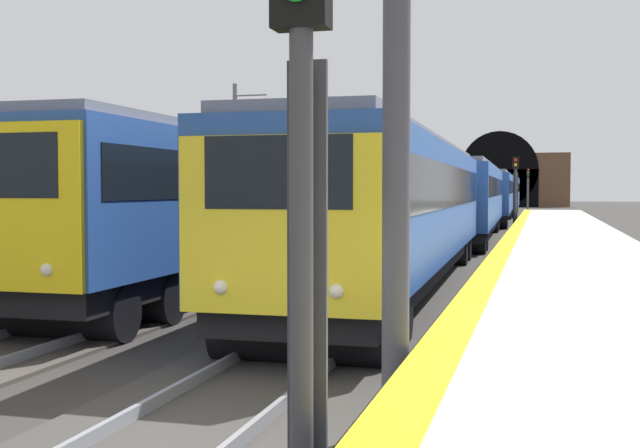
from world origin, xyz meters
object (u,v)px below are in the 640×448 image
object	(u,v)px
railway_signal_mid	(515,187)
railway_signal_far	(528,185)
train_adjacent_platform	(382,195)
railway_signal_near	(302,146)
train_main_approaching	(481,195)
catenary_mast_near	(236,160)

from	to	relation	value
railway_signal_mid	railway_signal_far	xyz separation A→B (m)	(48.86, 0.00, 0.37)
train_adjacent_platform	railway_signal_near	xyz separation A→B (m)	(-35.16, -6.44, 0.60)
train_main_approaching	railway_signal_mid	size ratio (longest dim) A/B	17.22
train_main_approaching	catenary_mast_near	xyz separation A→B (m)	(-11.72, 11.26, 1.82)
train_adjacent_platform	railway_signal_far	world-z (taller)	railway_signal_far
train_main_approaching	railway_signal_far	size ratio (longest dim) A/B	15.51
train_adjacent_platform	railway_signal_near	bearing A→B (deg)	9.76
train_adjacent_platform	railway_signal_far	distance (m)	59.40
catenary_mast_near	train_main_approaching	bearing A→B (deg)	-43.87
railway_signal_near	railway_signal_far	xyz separation A→B (m)	(94.21, 0.00, 0.21)
train_main_approaching	railway_signal_far	world-z (taller)	railway_signal_far
railway_signal_far	train_adjacent_platform	bearing A→B (deg)	-6.22
train_adjacent_platform	catenary_mast_near	bearing A→B (deg)	-64.80
railway_signal_mid	railway_signal_far	world-z (taller)	railway_signal_far
train_main_approaching	railway_signal_far	distance (m)	50.67
railway_signal_far	railway_signal_mid	bearing A→B (deg)	0.00
railway_signal_near	railway_signal_mid	world-z (taller)	railway_signal_near
railway_signal_near	railway_signal_far	distance (m)	94.21
train_main_approaching	railway_signal_far	xyz separation A→B (m)	(50.62, -1.97, 0.89)
train_main_approaching	train_adjacent_platform	xyz separation A→B (m)	(-8.43, 4.46, 0.08)
train_adjacent_platform	railway_signal_near	distance (m)	35.75
catenary_mast_near	railway_signal_near	bearing A→B (deg)	-157.45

